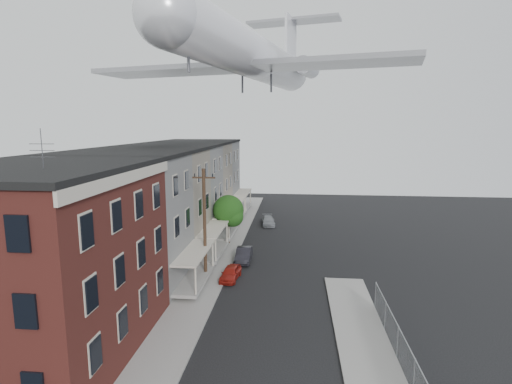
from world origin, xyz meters
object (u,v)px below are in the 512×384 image
at_px(car_near, 230,273).
at_px(street_tree, 229,212).
at_px(car_mid, 244,255).
at_px(airplane, 255,57).
at_px(utility_pole, 205,223).
at_px(car_far, 268,221).

bearing_deg(car_near, street_tree, 105.16).
xyz_separation_m(car_mid, airplane, (0.90, 1.39, 17.59)).
height_order(car_mid, airplane, airplane).
xyz_separation_m(utility_pole, car_mid, (2.50, 4.65, -4.05)).
bearing_deg(airplane, utility_pole, -119.38).
bearing_deg(car_far, airplane, -99.74).
relative_size(street_tree, car_far, 1.37).
xyz_separation_m(street_tree, car_mid, (2.17, -5.28, -2.82)).
bearing_deg(street_tree, car_mid, -67.64).
distance_m(street_tree, car_far, 9.57).
bearing_deg(utility_pole, car_mid, 61.74).
bearing_deg(utility_pole, street_tree, 88.11).
distance_m(car_mid, airplane, 17.67).
relative_size(utility_pole, street_tree, 1.73).
height_order(utility_pole, street_tree, utility_pole).
distance_m(utility_pole, car_far, 19.19).
height_order(street_tree, car_near, street_tree).
bearing_deg(street_tree, car_near, -80.29).
distance_m(utility_pole, car_near, 4.59).
bearing_deg(car_near, utility_pole, -170.34).
xyz_separation_m(street_tree, airplane, (3.07, -3.89, 14.77)).
distance_m(street_tree, airplane, 15.58).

